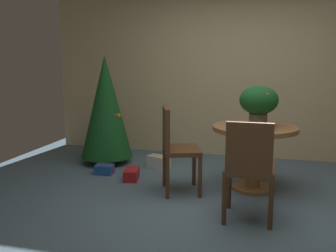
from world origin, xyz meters
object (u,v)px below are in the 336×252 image
(round_dining_table, at_px, (255,143))
(wooden_chair_left, at_px, (175,144))
(gift_box_blue, at_px, (104,169))
(gift_box_red, at_px, (132,174))
(gift_box_cream, at_px, (159,162))
(holiday_tree, at_px, (106,107))
(flower_vase, at_px, (259,102))
(wooden_chair_near, at_px, (249,165))

(round_dining_table, bearing_deg, wooden_chair_left, -160.00)
(round_dining_table, distance_m, gift_box_blue, 1.98)
(round_dining_table, xyz_separation_m, gift_box_red, (-1.49, -0.02, -0.49))
(wooden_chair_left, relative_size, gift_box_blue, 4.08)
(round_dining_table, relative_size, wooden_chair_left, 0.99)
(wooden_chair_left, xyz_separation_m, gift_box_cream, (-0.45, 0.88, -0.47))
(holiday_tree, relative_size, gift_box_cream, 4.52)
(flower_vase, height_order, gift_box_red, flower_vase)
(flower_vase, relative_size, gift_box_cream, 1.33)
(wooden_chair_left, bearing_deg, holiday_tree, 143.11)
(wooden_chair_near, height_order, gift_box_red, wooden_chair_near)
(flower_vase, relative_size, wooden_chair_left, 0.47)
(wooden_chair_near, relative_size, holiday_tree, 0.62)
(flower_vase, xyz_separation_m, gift_box_blue, (-1.94, 0.10, -0.96))
(round_dining_table, xyz_separation_m, holiday_tree, (-2.10, 0.63, 0.27))
(wooden_chair_near, relative_size, gift_box_red, 2.89)
(round_dining_table, bearing_deg, holiday_tree, 163.44)
(gift_box_red, bearing_deg, flower_vase, 0.63)
(holiday_tree, xyz_separation_m, gift_box_blue, (0.19, -0.52, -0.76))
(flower_vase, xyz_separation_m, wooden_chair_near, (-0.03, -0.93, -0.48))
(wooden_chair_left, bearing_deg, flower_vase, 19.37)
(flower_vase, bearing_deg, gift_box_blue, 176.93)
(round_dining_table, xyz_separation_m, gift_box_cream, (-1.31, 0.57, -0.47))
(wooden_chair_left, relative_size, gift_box_cream, 2.83)
(wooden_chair_near, relative_size, wooden_chair_left, 0.99)
(holiday_tree, bearing_deg, wooden_chair_near, -36.45)
(gift_box_red, height_order, gift_box_blue, gift_box_red)
(wooden_chair_near, height_order, holiday_tree, holiday_tree)
(round_dining_table, height_order, wooden_chair_left, wooden_chair_left)
(flower_vase, distance_m, holiday_tree, 2.23)
(flower_vase, bearing_deg, gift_box_cream, 156.90)
(gift_box_blue, bearing_deg, wooden_chair_near, -28.32)
(round_dining_table, relative_size, gift_box_red, 2.88)
(holiday_tree, distance_m, gift_box_blue, 0.94)
(gift_box_red, xyz_separation_m, gift_box_blue, (-0.43, 0.12, -0.01))
(round_dining_table, relative_size, flower_vase, 2.10)
(wooden_chair_left, bearing_deg, gift_box_cream, 117.22)
(wooden_chair_near, height_order, wooden_chair_left, wooden_chair_left)
(round_dining_table, bearing_deg, gift_box_cream, 156.48)
(gift_box_cream, height_order, gift_box_red, gift_box_cream)
(wooden_chair_near, distance_m, gift_box_red, 1.81)
(holiday_tree, height_order, gift_box_cream, holiday_tree)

